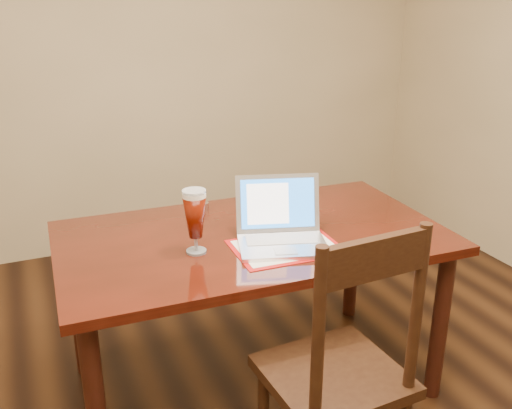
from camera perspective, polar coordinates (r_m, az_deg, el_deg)
name	(u,v)px	position (r m, az deg, el deg)	size (l,w,h in m)	color
dining_table	(252,252)	(2.53, -0.36, -4.76)	(1.70, 1.00, 1.05)	#431109
dining_chair	(340,373)	(2.11, 8.39, -16.35)	(0.49, 0.47, 1.10)	black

